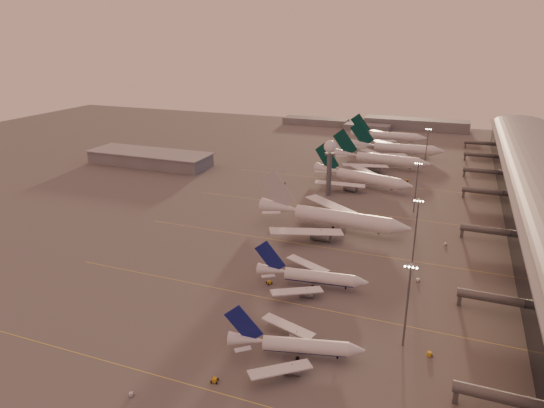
% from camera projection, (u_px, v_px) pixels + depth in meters
% --- Properties ---
extents(ground, '(700.00, 700.00, 0.00)m').
position_uv_depth(ground, '(215.00, 305.00, 153.35)').
color(ground, '#524F4F').
rests_on(ground, ground).
extents(taxiway_markings, '(180.00, 185.25, 0.02)m').
position_uv_depth(taxiway_markings, '(348.00, 250.00, 192.42)').
color(taxiway_markings, '#DCC84D').
rests_on(taxiway_markings, ground).
extents(hangar, '(82.00, 27.00, 8.50)m').
position_uv_depth(hangar, '(150.00, 158.00, 315.69)').
color(hangar, slate).
rests_on(hangar, ground).
extents(radar_tower, '(6.40, 6.40, 31.10)m').
position_uv_depth(radar_tower, '(330.00, 157.00, 250.18)').
color(radar_tower, '#595B60').
rests_on(radar_tower, ground).
extents(mast_a, '(3.60, 0.56, 25.00)m').
position_uv_depth(mast_a, '(407.00, 302.00, 129.10)').
color(mast_a, '#595B60').
rests_on(mast_a, ground).
extents(mast_b, '(3.60, 0.56, 25.00)m').
position_uv_depth(mast_b, '(416.00, 227.00, 178.48)').
color(mast_b, '#595B60').
rests_on(mast_b, ground).
extents(mast_c, '(3.60, 0.56, 25.00)m').
position_uv_depth(mast_c, '(416.00, 185.00, 228.55)').
color(mast_c, '#595B60').
rests_on(mast_c, ground).
extents(mast_d, '(3.60, 0.56, 25.00)m').
position_uv_depth(mast_d, '(427.00, 145.00, 308.37)').
color(mast_d, '#595B60').
rests_on(mast_d, ground).
extents(distant_horizon, '(165.00, 37.50, 9.00)m').
position_uv_depth(distant_horizon, '(384.00, 124.00, 437.10)').
color(distant_horizon, slate).
rests_on(distant_horizon, ground).
extents(narrowbody_near, '(36.70, 28.95, 14.56)m').
position_uv_depth(narrowbody_near, '(296.00, 347.00, 128.12)').
color(narrowbody_near, white).
rests_on(narrowbody_near, ground).
extents(narrowbody_mid, '(38.94, 30.93, 15.23)m').
position_uv_depth(narrowbody_mid, '(311.00, 278.00, 163.95)').
color(narrowbody_mid, white).
rests_on(narrowbody_mid, ground).
extents(widebody_white, '(68.67, 54.91, 24.14)m').
position_uv_depth(widebody_white, '(333.00, 221.00, 210.84)').
color(widebody_white, white).
rests_on(widebody_white, ground).
extents(greentail_a, '(59.26, 47.20, 22.09)m').
position_uv_depth(greentail_a, '(362.00, 180.00, 270.51)').
color(greentail_a, white).
rests_on(greentail_a, ground).
extents(greentail_b, '(63.38, 51.00, 23.02)m').
position_uv_depth(greentail_b, '(380.00, 161.00, 308.53)').
color(greentail_b, white).
rests_on(greentail_b, ground).
extents(greentail_c, '(65.17, 52.58, 23.66)m').
position_uv_depth(greentail_c, '(397.00, 150.00, 336.67)').
color(greentail_c, white).
rests_on(greentail_c, ground).
extents(greentail_d, '(59.45, 48.01, 21.59)m').
position_uv_depth(greentail_d, '(388.00, 138.00, 379.10)').
color(greentail_d, white).
rests_on(greentail_d, ground).
extents(gsv_truck_a, '(4.93, 4.13, 1.94)m').
position_uv_depth(gsv_truck_a, '(133.00, 392.00, 114.84)').
color(gsv_truck_a, silver).
rests_on(gsv_truck_a, ground).
extents(gsv_tug_near, '(2.90, 4.10, 1.07)m').
position_uv_depth(gsv_tug_near, '(215.00, 380.00, 119.54)').
color(gsv_tug_near, gold).
rests_on(gsv_tug_near, ground).
extents(gsv_catering_a, '(6.08, 4.20, 4.57)m').
position_uv_depth(gsv_catering_a, '(431.00, 349.00, 128.51)').
color(gsv_catering_a, gold).
rests_on(gsv_catering_a, ground).
extents(gsv_tug_mid, '(4.34, 4.31, 1.09)m').
position_uv_depth(gsv_tug_mid, '(269.00, 283.00, 166.20)').
color(gsv_tug_mid, gold).
rests_on(gsv_tug_mid, ground).
extents(gsv_truck_b, '(5.85, 2.67, 2.28)m').
position_uv_depth(gsv_truck_b, '(419.00, 279.00, 167.51)').
color(gsv_truck_b, silver).
rests_on(gsv_truck_b, ground).
extents(gsv_truck_c, '(5.10, 3.65, 1.95)m').
position_uv_depth(gsv_truck_c, '(272.00, 227.00, 212.79)').
color(gsv_truck_c, gold).
rests_on(gsv_truck_c, ground).
extents(gsv_catering_b, '(4.82, 3.24, 3.63)m').
position_uv_depth(gsv_catering_b, '(446.00, 241.00, 196.11)').
color(gsv_catering_b, silver).
rests_on(gsv_catering_b, ground).
extents(gsv_tug_far, '(3.42, 4.37, 1.10)m').
position_uv_depth(gsv_tug_far, '(355.00, 213.00, 230.85)').
color(gsv_tug_far, silver).
rests_on(gsv_tug_far, ground).
extents(gsv_truck_d, '(2.58, 5.94, 2.33)m').
position_uv_depth(gsv_truck_d, '(285.00, 182.00, 276.11)').
color(gsv_truck_d, '#505355').
rests_on(gsv_truck_d, ground).
extents(gsv_tug_hangar, '(4.25, 2.95, 1.12)m').
position_uv_depth(gsv_tug_hangar, '(406.00, 181.00, 280.52)').
color(gsv_tug_hangar, gold).
rests_on(gsv_tug_hangar, ground).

